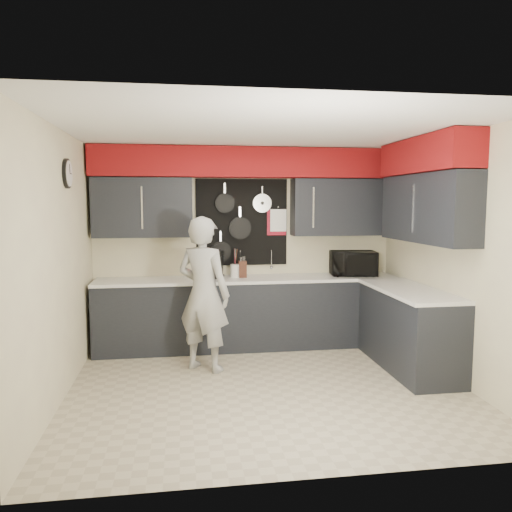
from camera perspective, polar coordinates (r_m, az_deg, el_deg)
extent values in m
plane|color=#B6AB8E|center=(5.32, 1.29, -14.69)|extent=(4.00, 4.00, 0.00)
cube|color=beige|center=(6.72, -1.21, 1.11)|extent=(4.00, 0.01, 2.60)
cube|color=black|center=(6.50, -12.80, 5.42)|extent=(1.24, 0.32, 0.75)
cube|color=black|center=(6.83, 9.72, 5.51)|extent=(1.34, 0.32, 0.75)
cube|color=maroon|center=(6.54, -1.03, 10.61)|extent=(3.94, 0.36, 0.38)
cube|color=black|center=(6.68, -1.63, 3.87)|extent=(1.22, 0.03, 1.15)
cylinder|color=black|center=(6.61, -3.59, 6.04)|extent=(0.26, 0.04, 0.26)
cylinder|color=black|center=(6.64, -1.84, 3.21)|extent=(0.30, 0.04, 0.30)
cylinder|color=black|center=(6.64, -4.06, 0.51)|extent=(0.27, 0.04, 0.27)
cylinder|color=silver|center=(6.68, 0.71, 6.06)|extent=(0.25, 0.02, 0.25)
cube|color=maroon|center=(6.74, 2.37, 3.84)|extent=(0.26, 0.01, 0.34)
cube|color=white|center=(6.72, 2.56, 4.09)|extent=(0.22, 0.01, 0.30)
cylinder|color=silver|center=(6.66, -5.44, -0.44)|extent=(0.01, 0.01, 0.20)
cylinder|color=silver|center=(6.69, -1.80, -0.38)|extent=(0.01, 0.01, 0.20)
cylinder|color=silver|center=(6.76, 1.78, -0.32)|extent=(0.01, 0.01, 0.20)
cube|color=beige|center=(5.69, 21.53, -0.24)|extent=(0.01, 3.50, 2.60)
cube|color=black|center=(5.85, 18.94, 5.17)|extent=(0.32, 1.70, 0.75)
cube|color=maroon|center=(5.86, 18.97, 10.80)|extent=(0.36, 1.70, 0.38)
cube|color=beige|center=(5.06, -21.53, -0.98)|extent=(0.01, 3.50, 2.60)
cylinder|color=black|center=(5.42, -20.78, 8.81)|extent=(0.04, 0.30, 0.30)
cylinder|color=white|center=(5.42, -20.56, 8.82)|extent=(0.01, 0.26, 0.26)
cube|color=black|center=(6.56, -0.86, -6.62)|extent=(3.90, 0.60, 0.88)
cube|color=white|center=(6.46, -0.85, -2.67)|extent=(3.90, 0.63, 0.04)
cube|color=black|center=(6.01, 17.06, -8.10)|extent=(0.60, 1.60, 0.88)
cube|color=white|center=(5.91, 17.07, -3.78)|extent=(0.63, 1.60, 0.04)
cube|color=black|center=(6.41, -0.54, -10.53)|extent=(3.90, 0.06, 0.10)
imported|color=black|center=(6.77, 11.03, -0.83)|extent=(0.63, 0.47, 0.32)
cube|color=black|center=(6.47, -1.55, -1.52)|extent=(0.10, 0.10, 0.22)
cylinder|color=silver|center=(6.49, -2.38, -1.70)|extent=(0.13, 0.13, 0.17)
cube|color=black|center=(6.47, -4.60, -2.36)|extent=(0.23, 0.26, 0.03)
cube|color=black|center=(6.53, -4.67, -0.86)|extent=(0.20, 0.10, 0.31)
cube|color=black|center=(6.43, -4.63, 0.24)|extent=(0.23, 0.26, 0.06)
cylinder|color=black|center=(6.43, -4.60, -1.61)|extent=(0.11, 0.11, 0.15)
imported|color=#989996|center=(5.62, -6.01, -4.35)|extent=(0.76, 0.70, 1.74)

